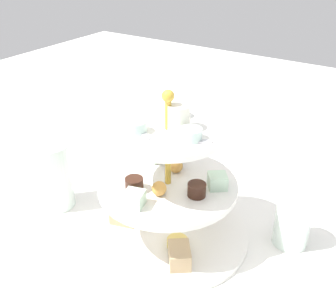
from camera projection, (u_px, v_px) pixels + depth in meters
ground_plane at (168, 234)px, 0.75m from camera, size 2.40×2.40×0.00m
tiered_serving_stand at (168, 195)px, 0.71m from camera, size 0.29×0.29×0.28m
water_glass_tall_right at (54, 176)px, 0.80m from camera, size 0.07×0.07×0.13m
butter_knife_left at (195, 157)px, 1.00m from camera, size 0.17×0.04×0.00m
water_glass_mid_back at (292, 224)px, 0.71m from camera, size 0.06×0.06×0.08m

